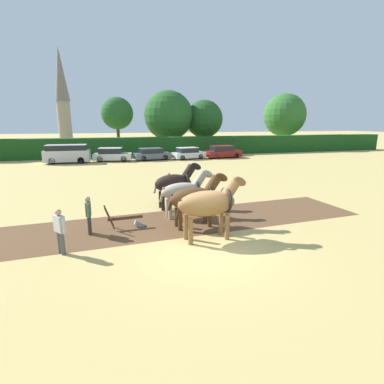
% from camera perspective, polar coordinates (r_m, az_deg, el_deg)
% --- Properties ---
extents(ground_plane, '(240.00, 240.00, 0.00)m').
position_cam_1_polar(ground_plane, '(10.81, 3.09, -10.81)').
color(ground_plane, tan).
extents(plowed_furrow_strip, '(23.68, 5.27, 0.01)m').
position_cam_1_polar(plowed_furrow_strip, '(13.06, -15.81, -6.98)').
color(plowed_furrow_strip, brown).
rests_on(plowed_furrow_strip, ground).
extents(hedgerow, '(77.82, 2.00, 2.46)m').
position_cam_1_polar(hedgerow, '(40.22, -11.22, 8.42)').
color(hedgerow, '#194719').
rests_on(hedgerow, ground).
extents(tree_left, '(4.48, 4.48, 7.85)m').
position_cam_1_polar(tree_left, '(44.76, -14.08, 14.32)').
color(tree_left, '#4C3823').
rests_on(tree_left, ground).
extents(tree_center_left, '(7.23, 7.23, 8.96)m').
position_cam_1_polar(tree_center_left, '(45.81, -4.50, 14.32)').
color(tree_center_left, brown).
rests_on(tree_center_left, ground).
extents(tree_center, '(5.72, 5.72, 7.71)m').
position_cam_1_polar(tree_center, '(47.29, 2.33, 13.70)').
color(tree_center, brown).
rests_on(tree_center, ground).
extents(tree_center_right, '(6.98, 6.98, 9.03)m').
position_cam_1_polar(tree_center_right, '(53.62, 17.21, 13.83)').
color(tree_center_right, '#4C3823').
rests_on(tree_center_right, ground).
extents(church_spire, '(2.91, 2.91, 18.91)m').
position_cam_1_polar(church_spire, '(68.81, -23.51, 16.72)').
color(church_spire, gray).
rests_on(church_spire, ground).
extents(draft_horse_lead_left, '(2.92, 1.16, 2.45)m').
position_cam_1_polar(draft_horse_lead_left, '(11.25, 3.34, -2.13)').
color(draft_horse_lead_left, brown).
rests_on(draft_horse_lead_left, ground).
extents(draft_horse_lead_right, '(2.77, 1.08, 2.35)m').
position_cam_1_polar(draft_horse_lead_right, '(12.66, 0.71, -1.08)').
color(draft_horse_lead_right, '#513319').
rests_on(draft_horse_lead_right, ground).
extents(draft_horse_trail_left, '(2.72, 0.99, 2.26)m').
position_cam_1_polar(draft_horse_trail_left, '(14.08, -1.43, 0.20)').
color(draft_horse_trail_left, '#B2A38E').
rests_on(draft_horse_trail_left, ground).
extents(draft_horse_trail_right, '(2.67, 1.12, 2.41)m').
position_cam_1_polar(draft_horse_trail_right, '(15.48, -3.20, 1.73)').
color(draft_horse_trail_right, black).
rests_on(draft_horse_trail_right, ground).
extents(plow, '(1.69, 0.48, 1.13)m').
position_cam_1_polar(plow, '(13.02, -11.97, -5.32)').
color(plow, '#4C331E').
rests_on(plow, ground).
extents(farmer_at_plow, '(0.21, 0.64, 1.56)m').
position_cam_1_polar(farmer_at_plow, '(12.56, -19.11, -3.75)').
color(farmer_at_plow, '#38332D').
rests_on(farmer_at_plow, ground).
extents(farmer_beside_team, '(0.39, 0.58, 1.58)m').
position_cam_1_polar(farmer_beside_team, '(17.21, -4.46, 1.46)').
color(farmer_beside_team, '#28334C').
rests_on(farmer_beside_team, ground).
extents(farmer_onlooker_left, '(0.42, 0.55, 1.59)m').
position_cam_1_polar(farmer_onlooker_left, '(11.03, -23.89, -6.38)').
color(farmer_onlooker_left, '#4C4C4C').
rests_on(farmer_onlooker_left, ground).
extents(parked_van, '(4.76, 2.03, 2.02)m').
position_cam_1_polar(parked_van, '(35.56, -22.70, 6.76)').
color(parked_van, '#BCBCC1').
rests_on(parked_van, ground).
extents(parked_car_left, '(4.45, 2.43, 1.54)m').
position_cam_1_polar(parked_car_left, '(35.73, -14.98, 6.87)').
color(parked_car_left, silver).
rests_on(parked_car_left, ground).
extents(parked_car_center_left, '(4.40, 2.33, 1.42)m').
position_cam_1_polar(parked_car_center_left, '(35.97, -7.64, 7.15)').
color(parked_car_center_left, '#565B66').
rests_on(parked_car_center_left, ground).
extents(parked_car_center, '(4.14, 2.44, 1.42)m').
position_cam_1_polar(parked_car_center, '(36.62, -0.70, 7.36)').
color(parked_car_center, silver).
rests_on(parked_car_center, ground).
extents(parked_car_center_right, '(4.57, 2.04, 1.54)m').
position_cam_1_polar(parked_car_center_right, '(38.06, 5.92, 7.60)').
color(parked_car_center_right, maroon).
rests_on(parked_car_center_right, ground).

